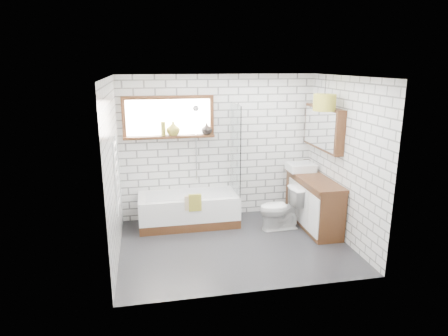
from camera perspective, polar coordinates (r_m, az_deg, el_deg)
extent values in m
cube|color=#242427|center=(6.19, 1.48, -10.95)|extent=(3.40, 2.60, 0.01)
cube|color=white|center=(5.57, 1.66, 12.97)|extent=(3.40, 2.60, 0.01)
cube|color=white|center=(7.00, -0.81, 2.99)|extent=(3.40, 0.01, 2.50)
cube|color=white|center=(4.54, 5.22, -3.65)|extent=(3.40, 0.01, 2.50)
cube|color=white|center=(5.64, -15.59, -0.48)|extent=(0.01, 2.60, 2.50)
cube|color=white|center=(6.34, 16.76, 1.12)|extent=(0.01, 2.60, 2.50)
cube|color=#381E0F|center=(6.76, -7.91, 7.16)|extent=(1.52, 0.16, 0.68)
cube|color=white|center=(5.64, -15.10, -0.95)|extent=(0.06, 0.52, 1.00)
cube|color=#381E0F|center=(6.76, 14.01, 5.57)|extent=(0.16, 1.20, 0.70)
cylinder|color=silver|center=(6.87, -4.03, 3.59)|extent=(0.02, 0.02, 1.30)
cube|color=white|center=(6.84, -5.07, -5.93)|extent=(1.66, 0.73, 0.54)
cube|color=white|center=(6.68, 1.66, 2.74)|extent=(0.02, 0.72, 1.50)
cube|color=olive|center=(6.42, -4.16, -4.95)|extent=(0.20, 0.06, 0.28)
cube|color=tan|center=(6.41, -4.84, -4.99)|extent=(0.18, 0.05, 0.24)
cube|color=#381E0F|center=(6.87, 12.64, -4.76)|extent=(0.48, 1.48, 0.85)
cube|color=white|center=(7.12, 10.91, 0.13)|extent=(0.45, 0.40, 0.13)
cylinder|color=silver|center=(7.17, 12.11, 0.63)|extent=(0.03, 0.03, 0.14)
imported|color=white|center=(6.68, 8.04, -5.74)|extent=(0.42, 0.71, 0.71)
imported|color=olive|center=(6.76, -7.26, 5.46)|extent=(0.27, 0.27, 0.24)
imported|color=black|center=(6.83, -2.49, 5.47)|extent=(0.24, 0.24, 0.19)
cylinder|color=olive|center=(6.76, -8.67, 5.39)|extent=(0.10, 0.10, 0.23)
cylinder|color=olive|center=(6.30, 14.17, 9.06)|extent=(0.34, 0.34, 0.25)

